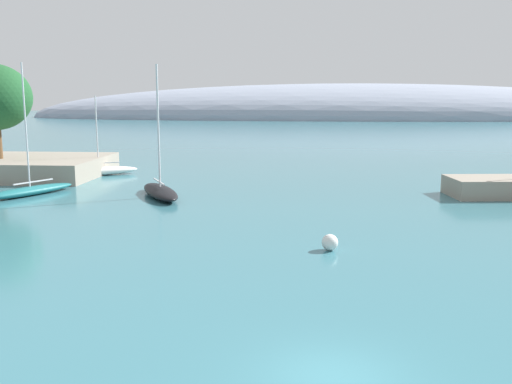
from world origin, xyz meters
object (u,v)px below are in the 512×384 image
sailboat_white_mid_mooring (99,171)px  sailboat_teal_outer_mooring (30,190)px  sailboat_black_near_shore (160,191)px  mooring_buoy_white (330,242)px

sailboat_white_mid_mooring → sailboat_teal_outer_mooring: sailboat_teal_outer_mooring is taller
sailboat_black_near_shore → sailboat_teal_outer_mooring: size_ratio=0.98×
sailboat_white_mid_mooring → mooring_buoy_white: (22.19, -26.70, -0.07)m
sailboat_black_near_shore → sailboat_white_mid_mooring: 15.06m
sailboat_black_near_shore → mooring_buoy_white: 19.67m
sailboat_black_near_shore → sailboat_white_mid_mooring: size_ratio=1.30×
sailboat_teal_outer_mooring → mooring_buoy_white: 27.94m
sailboat_black_near_shore → sailboat_white_mid_mooring: bearing=-168.3°
sailboat_white_mid_mooring → mooring_buoy_white: 34.72m
sailboat_teal_outer_mooring → mooring_buoy_white: bearing=85.0°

